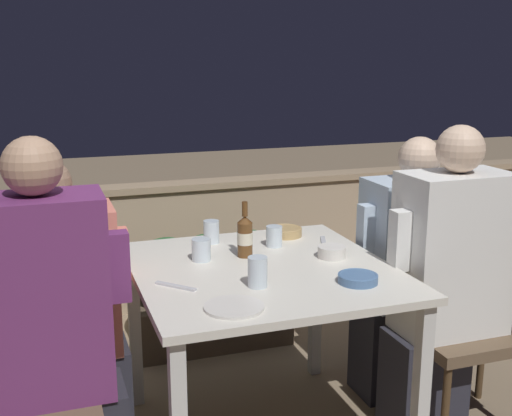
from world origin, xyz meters
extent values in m
cube|color=tan|center=(0.00, 1.59, 0.38)|extent=(9.00, 0.14, 0.76)
cube|color=#9E8466|center=(0.00, 1.59, 0.78)|extent=(9.00, 0.18, 0.04)
cube|color=silver|center=(0.00, 0.00, 0.74)|extent=(0.99, 1.03, 0.03)
cube|color=silver|center=(0.44, -0.46, 0.36)|extent=(0.05, 0.05, 0.73)
cube|color=silver|center=(-0.44, 0.46, 0.36)|extent=(0.05, 0.05, 0.73)
cube|color=silver|center=(0.44, 0.46, 0.36)|extent=(0.05, 0.05, 0.73)
cube|color=brown|center=(0.05, 0.97, 0.14)|extent=(0.85, 0.36, 0.28)
ellipsoid|color=#2D6633|center=(-0.19, 0.97, 0.44)|extent=(0.38, 0.47, 0.36)
ellipsoid|color=#2D6633|center=(0.05, 0.97, 0.44)|extent=(0.38, 0.47, 0.36)
ellipsoid|color=#2D6633|center=(0.28, 0.97, 0.44)|extent=(0.38, 0.47, 0.36)
cube|color=brown|center=(-0.89, -0.15, 0.42)|extent=(0.45, 0.45, 0.05)
cube|color=#6B2D66|center=(-0.82, -0.15, 0.79)|extent=(0.42, 0.26, 0.69)
cube|color=#6B2D66|center=(-0.57, -0.15, 0.87)|extent=(0.07, 0.07, 0.24)
sphere|color=tan|center=(-0.82, -0.15, 1.23)|extent=(0.19, 0.19, 0.19)
cube|color=brown|center=(-0.85, 0.16, 0.42)|extent=(0.45, 0.45, 0.05)
cylinder|color=#47321E|center=(-0.65, 0.36, 0.20)|extent=(0.03, 0.03, 0.40)
cube|color=#282833|center=(-0.68, 0.16, 0.22)|extent=(0.33, 0.23, 0.45)
cube|color=#E07A66|center=(-0.78, 0.16, 0.73)|extent=(0.47, 0.26, 0.57)
cube|color=#E07A66|center=(-0.53, 0.16, 0.80)|extent=(0.07, 0.07, 0.24)
sphere|color=#99755B|center=(-0.78, 0.16, 1.11)|extent=(0.19, 0.19, 0.19)
cube|color=brown|center=(0.84, -0.15, 0.42)|extent=(0.45, 0.45, 0.05)
cube|color=brown|center=(1.04, -0.15, 0.68)|extent=(0.06, 0.45, 0.47)
cylinder|color=#47321E|center=(0.64, -0.35, 0.20)|extent=(0.03, 0.03, 0.40)
cylinder|color=#47321E|center=(0.64, 0.05, 0.20)|extent=(0.03, 0.03, 0.40)
cylinder|color=#47321E|center=(1.04, 0.05, 0.20)|extent=(0.03, 0.03, 0.40)
cube|color=#282833|center=(0.67, -0.15, 0.22)|extent=(0.31, 0.23, 0.45)
cube|color=white|center=(0.77, -0.15, 0.78)|extent=(0.44, 0.26, 0.67)
cube|color=white|center=(0.52, -0.15, 0.86)|extent=(0.07, 0.07, 0.24)
sphere|color=beige|center=(0.77, -0.15, 1.21)|extent=(0.19, 0.19, 0.19)
cube|color=brown|center=(0.88, 0.19, 0.42)|extent=(0.45, 0.45, 0.05)
cube|color=brown|center=(1.08, 0.19, 0.68)|extent=(0.06, 0.45, 0.47)
cylinder|color=#47321E|center=(0.68, -0.01, 0.20)|extent=(0.03, 0.03, 0.40)
cylinder|color=#47321E|center=(1.07, -0.01, 0.20)|extent=(0.03, 0.03, 0.40)
cylinder|color=#47321E|center=(0.68, 0.38, 0.20)|extent=(0.03, 0.03, 0.40)
cylinder|color=#47321E|center=(1.07, 0.38, 0.20)|extent=(0.03, 0.03, 0.40)
cube|color=#282833|center=(0.71, 0.19, 0.22)|extent=(0.32, 0.23, 0.45)
cube|color=silver|center=(0.81, 0.19, 0.74)|extent=(0.46, 0.26, 0.58)
cube|color=silver|center=(0.56, 0.19, 0.81)|extent=(0.07, 0.07, 0.24)
sphere|color=beige|center=(0.81, 0.19, 1.12)|extent=(0.19, 0.19, 0.19)
cylinder|color=brown|center=(-0.02, 0.15, 0.83)|extent=(0.06, 0.06, 0.14)
cylinder|color=beige|center=(-0.02, 0.15, 0.84)|extent=(0.06, 0.06, 0.05)
cone|color=brown|center=(-0.02, 0.15, 0.92)|extent=(0.06, 0.06, 0.03)
cylinder|color=brown|center=(-0.02, 0.15, 0.96)|extent=(0.02, 0.02, 0.06)
cylinder|color=silver|center=(-0.23, -0.37, 0.76)|extent=(0.20, 0.20, 0.01)
cylinder|color=#4C709E|center=(0.27, -0.28, 0.77)|extent=(0.15, 0.15, 0.03)
torus|color=#4C709E|center=(0.27, -0.28, 0.79)|extent=(0.15, 0.15, 0.01)
cylinder|color=silver|center=(0.31, 0.02, 0.78)|extent=(0.11, 0.11, 0.05)
torus|color=silver|center=(0.31, 0.02, 0.80)|extent=(0.11, 0.11, 0.01)
cylinder|color=tan|center=(0.25, 0.38, 0.78)|extent=(0.15, 0.15, 0.04)
torus|color=tan|center=(0.25, 0.38, 0.79)|extent=(0.15, 0.15, 0.01)
cylinder|color=silver|center=(-0.10, 0.39, 0.81)|extent=(0.07, 0.07, 0.10)
cylinder|color=silver|center=(-0.09, -0.20, 0.81)|extent=(0.07, 0.07, 0.11)
cylinder|color=silver|center=(0.14, 0.25, 0.80)|extent=(0.07, 0.07, 0.09)
cylinder|color=silver|center=(-0.21, 0.16, 0.80)|extent=(0.08, 0.08, 0.09)
cube|color=silver|center=(-0.37, -0.11, 0.76)|extent=(0.13, 0.14, 0.01)
cube|color=silver|center=(0.36, 0.22, 0.76)|extent=(0.08, 0.17, 0.01)
camera|label=1|loc=(-0.80, -2.24, 1.57)|focal=45.00mm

